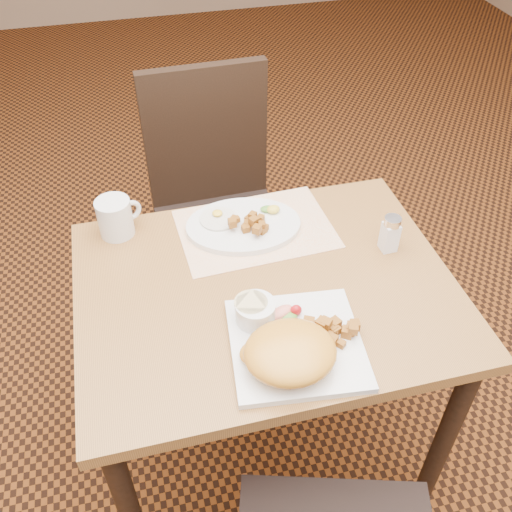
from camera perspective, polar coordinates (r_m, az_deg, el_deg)
The scene contains 15 objects.
ground at distance 1.97m, azimuth 0.76°, elevation -18.51°, with size 8.00×8.00×0.00m, color black.
table at distance 1.44m, azimuth 0.99°, elevation -6.02°, with size 0.90×0.70×0.75m.
chair_far at distance 1.99m, azimuth -4.01°, elevation 5.75°, with size 0.43×0.44×0.97m.
placemat at distance 1.52m, azimuth -0.07°, elevation 2.73°, with size 0.40×0.28×0.00m, color white.
plate_square at distance 1.24m, azimuth 4.03°, elevation -8.77°, with size 0.28×0.28×0.02m, color silver.
plate_oval at distance 1.52m, azimuth -1.26°, elevation 3.07°, with size 0.30×0.23×0.02m, color silver, non-canonical shape.
hollandaise_mound at distance 1.17m, azimuth 3.34°, elevation -9.64°, with size 0.19×0.17×0.07m.
ramekin at distance 1.25m, azimuth -0.10°, elevation -5.49°, with size 0.09×0.09×0.05m.
garnish_sq at distance 1.27m, azimuth 3.05°, elevation -5.67°, with size 0.08×0.06×0.03m.
fried_egg at distance 1.52m, azimuth -3.78°, elevation 3.80°, with size 0.10×0.10×0.02m.
garnish_ov at distance 1.54m, azimuth 1.51°, elevation 4.71°, with size 0.05×0.04×0.02m.
salt_shaker at distance 1.47m, azimuth 13.27°, elevation 2.24°, with size 0.04×0.04×0.10m.
coffee_mug at distance 1.52m, azimuth -13.84°, elevation 3.79°, with size 0.12×0.09×0.10m.
home_fries_sq at distance 1.25m, azimuth 7.72°, elevation -7.23°, with size 0.12×0.10×0.04m.
home_fries_ov at distance 1.48m, azimuth -0.48°, elevation 3.24°, with size 0.10×0.10×0.04m.
Camera 1 is at (-0.26, -0.92, 1.72)m, focal length 40.00 mm.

